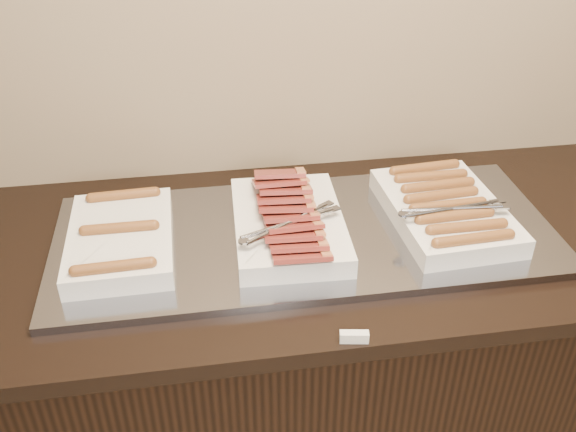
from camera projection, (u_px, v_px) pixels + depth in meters
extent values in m
cube|color=black|center=(293.00, 375.00, 1.81)|extent=(2.00, 0.70, 0.86)
cube|color=black|center=(294.00, 246.00, 1.57)|extent=(2.06, 0.76, 0.04)
cube|color=gray|center=(306.00, 235.00, 1.55)|extent=(1.20, 0.50, 0.02)
cube|color=white|center=(121.00, 239.00, 1.48)|extent=(0.24, 0.35, 0.05)
cylinder|color=brown|center=(113.00, 267.00, 1.34)|extent=(0.16, 0.03, 0.03)
cylinder|color=brown|center=(119.00, 228.00, 1.46)|extent=(0.16, 0.03, 0.03)
cylinder|color=brown|center=(123.00, 195.00, 1.58)|extent=(0.16, 0.03, 0.03)
cube|color=white|center=(289.00, 225.00, 1.53)|extent=(0.27, 0.39, 0.05)
cube|color=brown|center=(301.00, 255.00, 1.39)|extent=(0.13, 0.09, 0.04)
cube|color=brown|center=(298.00, 245.00, 1.41)|extent=(0.13, 0.10, 0.04)
cube|color=brown|center=(292.00, 235.00, 1.44)|extent=(0.13, 0.09, 0.04)
cube|color=brown|center=(294.00, 225.00, 1.47)|extent=(0.13, 0.09, 0.04)
cube|color=brown|center=(290.00, 216.00, 1.49)|extent=(0.13, 0.09, 0.04)
cube|color=brown|center=(286.00, 207.00, 1.52)|extent=(0.14, 0.10, 0.04)
cube|color=brown|center=(283.00, 198.00, 1.55)|extent=(0.13, 0.10, 0.04)
cube|color=brown|center=(285.00, 190.00, 1.58)|extent=(0.13, 0.10, 0.04)
cube|color=brown|center=(279.00, 182.00, 1.60)|extent=(0.13, 0.09, 0.04)
cube|color=brown|center=(280.00, 174.00, 1.63)|extent=(0.13, 0.10, 0.04)
cube|color=white|center=(445.00, 211.00, 1.58)|extent=(0.28, 0.40, 0.05)
cylinder|color=brown|center=(473.00, 239.00, 1.42)|extent=(0.17, 0.03, 0.03)
cylinder|color=brown|center=(467.00, 227.00, 1.46)|extent=(0.17, 0.03, 0.03)
cylinder|color=brown|center=(455.00, 216.00, 1.50)|extent=(0.17, 0.03, 0.03)
cylinder|color=brown|center=(448.00, 205.00, 1.54)|extent=(0.17, 0.03, 0.03)
cylinder|color=brown|center=(441.00, 195.00, 1.58)|extent=(0.17, 0.04, 0.03)
cylinder|color=brown|center=(438.00, 185.00, 1.62)|extent=(0.17, 0.04, 0.03)
cylinder|color=brown|center=(431.00, 176.00, 1.66)|extent=(0.17, 0.03, 0.03)
cylinder|color=brown|center=(425.00, 168.00, 1.70)|extent=(0.17, 0.04, 0.03)
cube|color=white|center=(354.00, 337.00, 1.26)|extent=(0.06, 0.03, 0.02)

